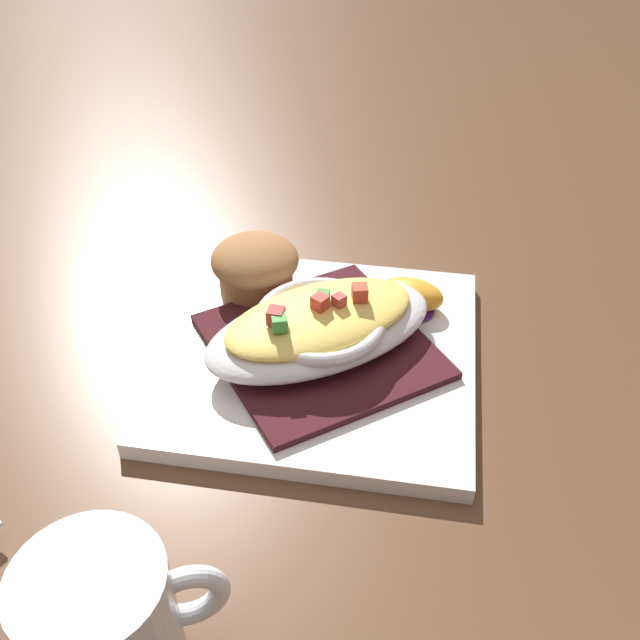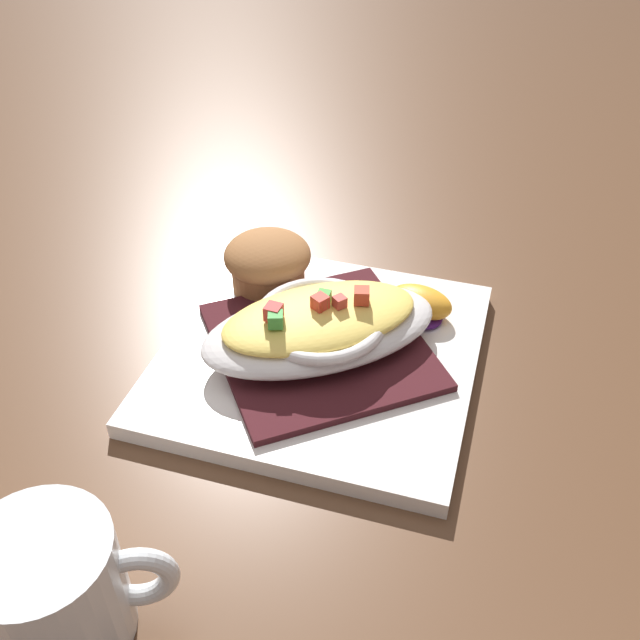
% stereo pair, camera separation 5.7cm
% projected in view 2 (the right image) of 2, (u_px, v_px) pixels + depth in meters
% --- Properties ---
extents(ground_plane, '(2.60, 2.60, 0.00)m').
position_uv_depth(ground_plane, '(320.00, 362.00, 0.60)').
color(ground_plane, brown).
extents(square_plate, '(0.28, 0.28, 0.01)m').
position_uv_depth(square_plate, '(320.00, 355.00, 0.60)').
color(square_plate, white).
rests_on(square_plate, ground_plane).
extents(folded_napkin, '(0.23, 0.23, 0.01)m').
position_uv_depth(folded_napkin, '(320.00, 346.00, 0.59)').
color(folded_napkin, '#40171C').
rests_on(folded_napkin, square_plate).
extents(gratin_dish, '(0.21, 0.21, 0.05)m').
position_uv_depth(gratin_dish, '(320.00, 324.00, 0.58)').
color(gratin_dish, silver).
rests_on(gratin_dish, folded_napkin).
extents(muffin, '(0.08, 0.08, 0.05)m').
position_uv_depth(muffin, '(268.00, 262.00, 0.64)').
color(muffin, '#A4683B').
rests_on(muffin, square_plate).
extents(orange_garnish, '(0.06, 0.06, 0.03)m').
position_uv_depth(orange_garnish, '(420.00, 304.00, 0.62)').
color(orange_garnish, '#47196A').
rests_on(orange_garnish, square_plate).
extents(coffee_mug, '(0.10, 0.08, 0.08)m').
position_uv_depth(coffee_mug, '(56.00, 595.00, 0.40)').
color(coffee_mug, white).
rests_on(coffee_mug, ground_plane).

